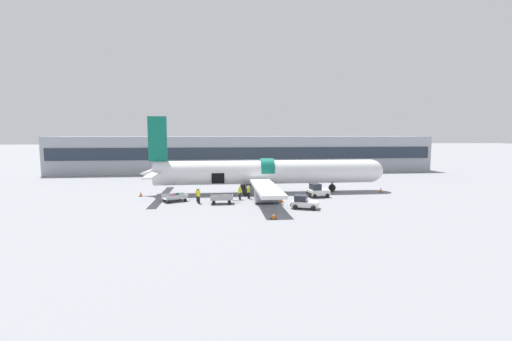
{
  "coord_description": "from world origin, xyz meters",
  "views": [
    {
      "loc": [
        -5.99,
        -42.03,
        8.2
      ],
      "look_at": [
        -0.98,
        3.6,
        3.32
      ],
      "focal_mm": 24.0,
      "sensor_mm": 36.0,
      "label": 1
    }
  ],
  "objects_px": {
    "baggage_cart_queued": "(175,198)",
    "ground_crew_loader_b": "(240,192)",
    "baggage_cart_loading": "(222,200)",
    "ground_crew_driver": "(197,195)",
    "baggage_tug_lead": "(304,203)",
    "ground_crew_loader_a": "(199,196)",
    "baggage_tug_mid": "(317,191)",
    "airplane": "(263,173)",
    "ground_crew_supervisor": "(249,192)"
  },
  "relations": [
    {
      "from": "airplane",
      "to": "ground_crew_loader_b",
      "type": "relative_size",
      "value": 20.17
    },
    {
      "from": "airplane",
      "to": "ground_crew_driver",
      "type": "relative_size",
      "value": 22.0
    },
    {
      "from": "ground_crew_loader_a",
      "to": "ground_crew_loader_b",
      "type": "height_order",
      "value": "ground_crew_loader_a"
    },
    {
      "from": "airplane",
      "to": "ground_crew_supervisor",
      "type": "xyz_separation_m",
      "value": [
        -2.42,
        -4.22,
        -1.91
      ]
    },
    {
      "from": "ground_crew_loader_a",
      "to": "baggage_tug_mid",
      "type": "bearing_deg",
      "value": 9.28
    },
    {
      "from": "ground_crew_supervisor",
      "to": "airplane",
      "type": "bearing_deg",
      "value": 60.19
    },
    {
      "from": "baggage_cart_queued",
      "to": "airplane",
      "type": "bearing_deg",
      "value": 23.64
    },
    {
      "from": "ground_crew_supervisor",
      "to": "ground_crew_loader_a",
      "type": "bearing_deg",
      "value": -158.78
    },
    {
      "from": "ground_crew_loader_a",
      "to": "ground_crew_driver",
      "type": "height_order",
      "value": "ground_crew_loader_a"
    },
    {
      "from": "baggage_tug_mid",
      "to": "baggage_cart_queued",
      "type": "relative_size",
      "value": 0.77
    },
    {
      "from": "ground_crew_driver",
      "to": "baggage_tug_mid",
      "type": "bearing_deg",
      "value": 4.87
    },
    {
      "from": "ground_crew_loader_b",
      "to": "baggage_tug_mid",
      "type": "bearing_deg",
      "value": 3.44
    },
    {
      "from": "baggage_tug_lead",
      "to": "ground_crew_driver",
      "type": "bearing_deg",
      "value": 155.99
    },
    {
      "from": "airplane",
      "to": "baggage_cart_queued",
      "type": "height_order",
      "value": "airplane"
    },
    {
      "from": "baggage_cart_loading",
      "to": "ground_crew_loader_b",
      "type": "distance_m",
      "value": 3.32
    },
    {
      "from": "airplane",
      "to": "ground_crew_loader_a",
      "type": "height_order",
      "value": "airplane"
    },
    {
      "from": "baggage_cart_loading",
      "to": "ground_crew_loader_a",
      "type": "relative_size",
      "value": 2.03
    },
    {
      "from": "baggage_cart_queued",
      "to": "ground_crew_driver",
      "type": "xyz_separation_m",
      "value": [
        2.71,
        -0.39,
        0.38
      ]
    },
    {
      "from": "airplane",
      "to": "ground_crew_driver",
      "type": "bearing_deg",
      "value": -148.35
    },
    {
      "from": "airplane",
      "to": "baggage_tug_mid",
      "type": "bearing_deg",
      "value": -31.77
    },
    {
      "from": "baggage_cart_loading",
      "to": "baggage_cart_queued",
      "type": "height_order",
      "value": "baggage_cart_loading"
    },
    {
      "from": "baggage_cart_loading",
      "to": "ground_crew_loader_a",
      "type": "distance_m",
      "value": 2.83
    },
    {
      "from": "ground_crew_loader_b",
      "to": "ground_crew_supervisor",
      "type": "distance_m",
      "value": 1.28
    },
    {
      "from": "ground_crew_loader_b",
      "to": "ground_crew_supervisor",
      "type": "relative_size",
      "value": 1.02
    },
    {
      "from": "airplane",
      "to": "ground_crew_driver",
      "type": "distance_m",
      "value": 10.57
    },
    {
      "from": "airplane",
      "to": "ground_crew_supervisor",
      "type": "height_order",
      "value": "airplane"
    },
    {
      "from": "baggage_tug_mid",
      "to": "ground_crew_loader_a",
      "type": "relative_size",
      "value": 1.67
    },
    {
      "from": "baggage_tug_mid",
      "to": "baggage_cart_loading",
      "type": "height_order",
      "value": "baggage_tug_mid"
    },
    {
      "from": "ground_crew_loader_a",
      "to": "ground_crew_loader_b",
      "type": "relative_size",
      "value": 1.03
    },
    {
      "from": "baggage_tug_lead",
      "to": "ground_crew_driver",
      "type": "xyz_separation_m",
      "value": [
        -12.0,
        5.34,
        0.18
      ]
    },
    {
      "from": "baggage_cart_loading",
      "to": "ground_crew_loader_b",
      "type": "relative_size",
      "value": 2.09
    },
    {
      "from": "baggage_tug_lead",
      "to": "baggage_tug_mid",
      "type": "bearing_deg",
      "value": 62.23
    },
    {
      "from": "baggage_cart_queued",
      "to": "ground_crew_loader_b",
      "type": "xyz_separation_m",
      "value": [
        7.96,
        0.31,
        0.46
      ]
    },
    {
      "from": "ground_crew_loader_a",
      "to": "ground_crew_supervisor",
      "type": "distance_m",
      "value": 6.65
    },
    {
      "from": "airplane",
      "to": "baggage_tug_lead",
      "type": "relative_size",
      "value": 10.33
    },
    {
      "from": "baggage_cart_loading",
      "to": "ground_crew_driver",
      "type": "xyz_separation_m",
      "value": [
        -2.98,
        1.68,
        0.33
      ]
    },
    {
      "from": "baggage_cart_loading",
      "to": "ground_crew_supervisor",
      "type": "xyz_separation_m",
      "value": [
        3.44,
        2.91,
        0.39
      ]
    },
    {
      "from": "baggage_cart_queued",
      "to": "ground_crew_loader_a",
      "type": "relative_size",
      "value": 2.15
    },
    {
      "from": "baggage_cart_queued",
      "to": "ground_crew_loader_b",
      "type": "distance_m",
      "value": 7.98
    },
    {
      "from": "baggage_tug_mid",
      "to": "ground_crew_supervisor",
      "type": "height_order",
      "value": "baggage_tug_mid"
    },
    {
      "from": "airplane",
      "to": "baggage_tug_lead",
      "type": "bearing_deg",
      "value": -73.69
    },
    {
      "from": "airplane",
      "to": "ground_crew_loader_a",
      "type": "xyz_separation_m",
      "value": [
        -8.61,
        -6.63,
        -1.87
      ]
    },
    {
      "from": "baggage_tug_mid",
      "to": "ground_crew_driver",
      "type": "height_order",
      "value": "baggage_tug_mid"
    },
    {
      "from": "ground_crew_supervisor",
      "to": "baggage_cart_loading",
      "type": "bearing_deg",
      "value": -139.79
    },
    {
      "from": "baggage_tug_lead",
      "to": "ground_crew_loader_a",
      "type": "relative_size",
      "value": 1.9
    },
    {
      "from": "baggage_tug_mid",
      "to": "baggage_cart_queued",
      "type": "distance_m",
      "value": 18.24
    },
    {
      "from": "airplane",
      "to": "baggage_cart_loading",
      "type": "xyz_separation_m",
      "value": [
        -5.86,
        -7.13,
        -2.31
      ]
    },
    {
      "from": "ground_crew_driver",
      "to": "baggage_tug_lead",
      "type": "bearing_deg",
      "value": -24.01
    },
    {
      "from": "baggage_tug_lead",
      "to": "baggage_tug_mid",
      "type": "xyz_separation_m",
      "value": [
        3.51,
        6.66,
        0.11
      ]
    },
    {
      "from": "baggage_tug_mid",
      "to": "ground_crew_driver",
      "type": "relative_size",
      "value": 1.87
    }
  ]
}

